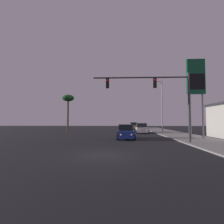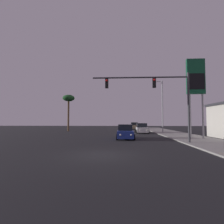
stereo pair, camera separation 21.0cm
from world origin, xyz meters
name	(u,v)px [view 1 (the left image)]	position (x,y,z in m)	size (l,w,h in m)	color
ground_plane	(103,155)	(0.00, 0.00, 0.00)	(120.00, 120.00, 0.00)	black
sidewalk_right	(192,138)	(9.50, 10.00, 0.06)	(5.00, 60.00, 0.12)	gray
car_blue	(126,132)	(1.76, 9.72, 0.76)	(2.04, 4.32, 1.68)	navy
car_white	(142,129)	(4.83, 19.32, 0.76)	(2.04, 4.33, 1.68)	silver
car_tan	(134,126)	(4.62, 33.37, 0.76)	(2.04, 4.32, 1.68)	tan
traffic_light_mast	(160,92)	(4.84, 5.72, 4.82)	(9.10, 0.36, 6.50)	#38383D
street_lamp	(161,103)	(8.38, 19.93, 5.12)	(1.74, 0.24, 9.00)	#99999E
gas_station_sign	(196,81)	(9.73, 9.19, 6.62)	(2.00, 0.42, 9.00)	#99999E
palm_tree_mid	(68,100)	(-9.36, 24.00, 6.36)	(2.40, 2.40, 7.37)	brown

